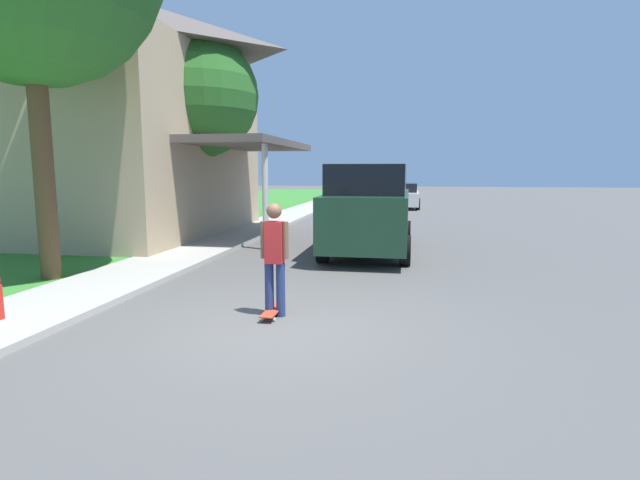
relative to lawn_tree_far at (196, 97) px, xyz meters
The scene contains 9 objects.
ground_plane 10.38m from the lawn_tree_far, 61.09° to the right, with size 120.00×120.00×0.00m, color #54514F.
lawn 5.91m from the lawn_tree_far, 146.50° to the right, with size 10.00×80.00×0.08m.
sidewalk 4.90m from the lawn_tree_far, 66.92° to the right, with size 1.80×80.00×0.10m.
house 3.79m from the lawn_tree_far, behind, with size 11.27×9.50×7.75m.
lawn_tree_far is the anchor object (origin of this frame).
suv_parked 6.48m from the lawn_tree_far, 19.07° to the right, with size 2.09×5.10×2.23m.
car_down_street 15.49m from the lawn_tree_far, 66.60° to the left, with size 1.92×4.45×1.38m.
skateboarder 9.55m from the lawn_tree_far, 59.85° to the right, with size 0.41×0.22×1.63m.
skateboard 9.87m from the lawn_tree_far, 60.07° to the right, with size 0.21×0.79×0.10m.
Camera 1 is at (1.79, -6.24, 2.09)m, focal length 28.00 mm.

